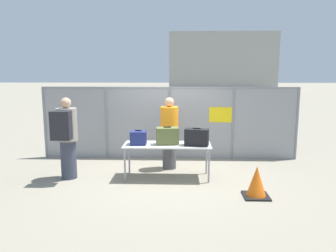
{
  "coord_description": "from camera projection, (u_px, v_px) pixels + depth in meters",
  "views": [
    {
      "loc": [
        0.26,
        -7.07,
        2.31
      ],
      "look_at": [
        0.0,
        0.45,
        1.05
      ],
      "focal_mm": 35.0,
      "sensor_mm": 36.0,
      "label": 1
    }
  ],
  "objects": [
    {
      "name": "ground_plane",
      "position": [
        167.0,
        175.0,
        7.36
      ],
      "size": [
        120.0,
        120.0,
        0.0
      ],
      "primitive_type": "plane",
      "color": "gray"
    },
    {
      "name": "fence_section",
      "position": [
        170.0,
        121.0,
        8.65
      ],
      "size": [
        6.75,
        0.07,
        1.91
      ],
      "color": "gray",
      "rests_on": "ground_plane"
    },
    {
      "name": "suitcase_black",
      "position": [
        197.0,
        137.0,
        6.93
      ],
      "size": [
        0.54,
        0.34,
        0.38
      ],
      "color": "black",
      "rests_on": "inspection_table"
    },
    {
      "name": "distant_hangar",
      "position": [
        219.0,
        63.0,
        42.44
      ],
      "size": [
        12.6,
        9.87,
        6.82
      ],
      "color": "#999993",
      "rests_on": "ground_plane"
    },
    {
      "name": "suitcase_navy",
      "position": [
        138.0,
        138.0,
        7.06
      ],
      "size": [
        0.35,
        0.32,
        0.32
      ],
      "color": "navy",
      "rests_on": "inspection_table"
    },
    {
      "name": "utility_trailer",
      "position": [
        190.0,
        128.0,
        11.07
      ],
      "size": [
        3.31,
        2.28,
        0.74
      ],
      "color": "silver",
      "rests_on": "ground_plane"
    },
    {
      "name": "inspection_table",
      "position": [
        167.0,
        147.0,
        7.09
      ],
      "size": [
        1.88,
        0.73,
        0.75
      ],
      "color": "silver",
      "rests_on": "ground_plane"
    },
    {
      "name": "suitcase_olive",
      "position": [
        167.0,
        136.0,
        7.06
      ],
      "size": [
        0.51,
        0.33,
        0.39
      ],
      "color": "#566033",
      "rests_on": "inspection_table"
    },
    {
      "name": "traveler_hooded",
      "position": [
        66.0,
        135.0,
        6.95
      ],
      "size": [
        0.44,
        0.68,
        1.76
      ],
      "rotation": [
        0.0,
        0.0,
        -0.25
      ],
      "color": "#383D4C",
      "rests_on": "ground_plane"
    },
    {
      "name": "traffic_cone",
      "position": [
        257.0,
        183.0,
        6.06
      ],
      "size": [
        0.47,
        0.47,
        0.59
      ],
      "color": "black",
      "rests_on": "ground_plane"
    },
    {
      "name": "security_worker_near",
      "position": [
        169.0,
        132.0,
        7.76
      ],
      "size": [
        0.42,
        0.42,
        1.71
      ],
      "rotation": [
        0.0,
        0.0,
        3.42
      ],
      "color": "#4C4C51",
      "rests_on": "ground_plane"
    }
  ]
}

